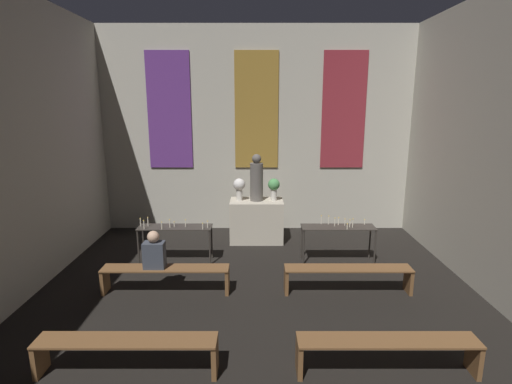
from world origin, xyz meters
TOP-DOWN VIEW (x-y plane):
  - wall_back at (0.00, 11.76)m, footprint 8.00×0.16m
  - altar at (0.00, 10.73)m, footprint 1.25×0.76m
  - statue at (0.00, 10.73)m, footprint 0.30×0.30m
  - flower_vase_left at (-0.41, 10.73)m, footprint 0.28×0.28m
  - flower_vase_right at (0.41, 10.73)m, footprint 0.28×0.28m
  - candle_rack_left at (-1.69, 9.42)m, footprint 1.51×0.43m
  - candle_rack_right at (1.69, 9.42)m, footprint 1.51×0.43m
  - pew_third_left at (-1.59, 5.88)m, footprint 2.20×0.36m
  - pew_third_right at (1.59, 5.88)m, footprint 2.20×0.36m
  - pew_back_left at (-1.59, 8.03)m, footprint 2.20×0.36m
  - pew_back_right at (1.59, 8.03)m, footprint 2.20×0.36m
  - person_seated at (-1.77, 8.03)m, footprint 0.36×0.24m

SIDE VIEW (x-z plane):
  - pew_third_left at x=-1.59m, z-range 0.11..0.58m
  - pew_third_right at x=1.59m, z-range 0.11..0.58m
  - pew_back_left at x=-1.59m, z-range 0.11..0.58m
  - pew_back_right at x=1.59m, z-range 0.11..0.58m
  - altar at x=0.00m, z-range 0.00..1.00m
  - candle_rack_left at x=-1.69m, z-range 0.19..1.16m
  - candle_rack_right at x=1.69m, z-range 0.20..1.16m
  - person_seated at x=-1.77m, z-range 0.42..1.09m
  - flower_vase_left at x=-0.41m, z-range 1.07..1.60m
  - flower_vase_right at x=0.41m, z-range 1.07..1.60m
  - statue at x=0.00m, z-range 0.95..2.05m
  - wall_back at x=0.00m, z-range 0.03..5.14m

